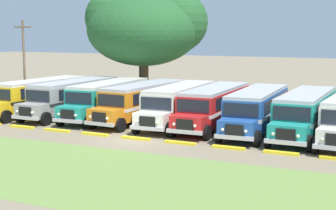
{
  "coord_description": "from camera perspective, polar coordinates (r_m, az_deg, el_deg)",
  "views": [
    {
      "loc": [
        15.48,
        -27.75,
        6.81
      ],
      "look_at": [
        0.0,
        5.01,
        1.6
      ],
      "focal_mm": 54.52,
      "sensor_mm": 36.0,
      "label": 1
    }
  ],
  "objects": [
    {
      "name": "curb_wheelstop_1",
      "position": [
        37.95,
        -15.99,
        -2.36
      ],
      "size": [
        2.0,
        0.36,
        0.15
      ],
      "primitive_type": "cube",
      "color": "yellow",
      "rests_on": "ground_plane"
    },
    {
      "name": "broad_shade_tree",
      "position": [
        49.01,
        -2.4,
        8.73
      ],
      "size": [
        11.31,
        11.02,
        10.8
      ],
      "color": "brown",
      "rests_on": "ground_plane"
    },
    {
      "name": "parked_bus_slot_2",
      "position": [
        41.16,
        -6.72,
        0.83
      ],
      "size": [
        3.02,
        10.88,
        2.82
      ],
      "rotation": [
        0.0,
        0.0,
        -1.53
      ],
      "color": "teal",
      "rests_on": "ground_plane"
    },
    {
      "name": "curb_wheelstop_7",
      "position": [
        29.41,
        12.51,
        -5.25
      ],
      "size": [
        2.0,
        0.36,
        0.15
      ],
      "primitive_type": "cube",
      "color": "yellow",
      "rests_on": "ground_plane"
    },
    {
      "name": "parked_bus_slot_0",
      "position": [
        44.19,
        -14.18,
        1.14
      ],
      "size": [
        3.24,
        10.92,
        2.82
      ],
      "rotation": [
        0.0,
        0.0,
        -1.63
      ],
      "color": "yellow",
      "rests_on": "ground_plane"
    },
    {
      "name": "curb_wheelstop_6",
      "position": [
        30.22,
        6.77,
        -4.75
      ],
      "size": [
        2.0,
        0.36,
        0.15
      ],
      "primitive_type": "cube",
      "color": "yellow",
      "rests_on": "ground_plane"
    },
    {
      "name": "parked_bus_slot_6",
      "position": [
        35.74,
        9.9,
        -0.35
      ],
      "size": [
        3.05,
        10.89,
        2.82
      ],
      "rotation": [
        0.0,
        0.0,
        -1.53
      ],
      "color": "#23519E",
      "rests_on": "ground_plane"
    },
    {
      "name": "foreground_grass_strip",
      "position": [
        26.29,
        -11.93,
        -7.0
      ],
      "size": [
        80.0,
        9.69,
        0.01
      ],
      "primitive_type": "cube",
      "color": "olive",
      "rests_on": "ground_plane"
    },
    {
      "name": "parked_bus_slot_7",
      "position": [
        34.98,
        15.12,
        -0.7
      ],
      "size": [
        2.75,
        10.85,
        2.82
      ],
      "rotation": [
        0.0,
        0.0,
        -1.58
      ],
      "color": "teal",
      "rests_on": "ground_plane"
    },
    {
      "name": "parked_bus_slot_5",
      "position": [
        37.06,
        5.19,
        0.04
      ],
      "size": [
        2.91,
        10.87,
        2.82
      ],
      "rotation": [
        0.0,
        0.0,
        -1.55
      ],
      "color": "red",
      "rests_on": "ground_plane"
    },
    {
      "name": "curb_wheelstop_4",
      "position": [
        32.66,
        -3.61,
        -3.74
      ],
      "size": [
        2.0,
        0.36,
        0.15
      ],
      "primitive_type": "cube",
      "color": "yellow",
      "rests_on": "ground_plane"
    },
    {
      "name": "parked_bus_slot_3",
      "position": [
        39.5,
        -2.79,
        0.57
      ],
      "size": [
        3.24,
        10.92,
        2.82
      ],
      "rotation": [
        0.0,
        0.0,
        -1.63
      ],
      "color": "orange",
      "rests_on": "ground_plane"
    },
    {
      "name": "parked_bus_slot_1",
      "position": [
        42.74,
        -10.6,
        1.02
      ],
      "size": [
        2.84,
        10.86,
        2.82
      ],
      "rotation": [
        0.0,
        0.0,
        -1.59
      ],
      "color": "#9E9993",
      "rests_on": "ground_plane"
    },
    {
      "name": "curb_wheelstop_5",
      "position": [
        31.31,
        1.37,
        -4.24
      ],
      "size": [
        2.0,
        0.36,
        0.15
      ],
      "primitive_type": "cube",
      "color": "yellow",
      "rests_on": "ground_plane"
    },
    {
      "name": "parked_bus_slot_4",
      "position": [
        38.09,
        1.28,
        0.29
      ],
      "size": [
        3.12,
        10.9,
        2.82
      ],
      "rotation": [
        0.0,
        0.0,
        -1.52
      ],
      "color": "silver",
      "rests_on": "ground_plane"
    },
    {
      "name": "ground_plane",
      "position": [
        32.49,
        -3.79,
        -3.93
      ],
      "size": [
        220.0,
        220.0,
        0.0
      ],
      "primitive_type": "plane",
      "color": "#84755B"
    },
    {
      "name": "curb_wheelstop_3",
      "position": [
        34.23,
        -8.16,
        -3.25
      ],
      "size": [
        2.0,
        0.36,
        0.15
      ],
      "primitive_type": "cube",
      "color": "yellow",
      "rests_on": "ground_plane"
    },
    {
      "name": "curb_wheelstop_2",
      "position": [
        36.01,
        -12.28,
        -2.79
      ],
      "size": [
        2.0,
        0.36,
        0.15
      ],
      "primitive_type": "cube",
      "color": "yellow",
      "rests_on": "ground_plane"
    },
    {
      "name": "utility_pole",
      "position": [
        45.85,
        -15.79,
        4.56
      ],
      "size": [
        1.8,
        0.2,
        7.81
      ],
      "color": "brown",
      "rests_on": "ground_plane"
    }
  ]
}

